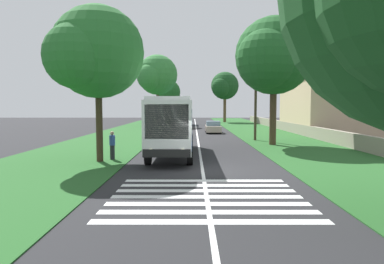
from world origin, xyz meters
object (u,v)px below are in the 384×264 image
(roadside_tree_right_2, at_px, (224,87))
(trailing_minibus_0, at_px, (186,116))
(trailing_car_1, at_px, (183,124))
(roadside_tree_right_0, at_px, (271,58))
(roadside_building, at_px, (335,102))
(roadside_tree_left_1, at_px, (156,76))
(roadside_tree_left_2, at_px, (95,55))
(pedestrian, at_px, (112,145))
(roadside_tree_left_0, at_px, (168,93))
(utility_pole, at_px, (256,96))
(trailing_car_0, at_px, (213,127))
(coach_bus, at_px, (173,123))

(roadside_tree_right_2, bearing_deg, trailing_minibus_0, 145.20)
(trailing_car_1, bearing_deg, trailing_minibus_0, -1.32)
(roadside_tree_right_0, relative_size, roadside_building, 0.80)
(trailing_minibus_0, xyz_separation_m, roadside_tree_left_1, (-1.34, 4.77, 6.60))
(roadside_tree_left_2, distance_m, roadside_tree_right_0, 14.71)
(trailing_car_1, height_order, pedestrian, pedestrian)
(roadside_tree_left_1, xyz_separation_m, roadside_tree_left_2, (-37.66, -0.44, -2.03))
(roadside_building, bearing_deg, pedestrian, 133.98)
(trailing_minibus_0, relative_size, roadside_tree_left_0, 0.66)
(roadside_tree_left_1, xyz_separation_m, roadside_tree_right_2, (11.97, -12.15, -1.06))
(utility_pole, bearing_deg, roadside_tree_right_2, -0.55)
(roadside_tree_left_1, relative_size, utility_pole, 1.46)
(roadside_tree_left_0, relative_size, roadside_building, 0.70)
(roadside_building, height_order, pedestrian, roadside_building)
(trailing_minibus_0, relative_size, roadside_tree_right_2, 0.60)
(roadside_tree_left_1, height_order, roadside_tree_right_0, roadside_tree_left_1)
(trailing_car_0, bearing_deg, trailing_car_1, 28.27)
(roadside_tree_left_0, relative_size, utility_pole, 1.16)
(trailing_minibus_0, distance_m, roadside_tree_right_0, 31.81)
(pedestrian, bearing_deg, utility_pole, -41.98)
(roadside_tree_left_1, bearing_deg, coach_bus, -172.38)
(coach_bus, height_order, roadside_tree_right_2, roadside_tree_right_2)
(roadside_tree_left_2, relative_size, pedestrian, 5.23)
(trailing_car_1, distance_m, roadside_tree_left_2, 30.05)
(trailing_car_1, relative_size, trailing_minibus_0, 0.72)
(roadside_tree_right_0, height_order, utility_pole, roadside_tree_right_0)
(trailing_car_0, bearing_deg, trailing_minibus_0, 12.13)
(roadside_tree_right_2, height_order, roadside_building, roadside_tree_right_2)
(trailing_car_1, height_order, roadside_building, roadside_building)
(roadside_tree_right_0, height_order, roadside_building, roadside_tree_right_0)
(trailing_car_0, relative_size, pedestrian, 2.54)
(trailing_car_1, height_order, roadside_tree_left_1, roadside_tree_left_1)
(trailing_car_1, distance_m, roadside_tree_left_1, 12.13)
(roadside_tree_right_2, height_order, pedestrian, roadside_tree_right_2)
(trailing_car_1, xyz_separation_m, roadside_building, (-7.61, -18.29, 3.03))
(roadside_tree_left_0, xyz_separation_m, roadside_tree_right_2, (-10.37, -11.89, 0.83))
(roadside_tree_left_2, distance_m, roadside_building, 31.25)
(roadside_tree_right_0, bearing_deg, coach_bus, 126.57)
(coach_bus, height_order, roadside_tree_right_0, roadside_tree_right_0)
(coach_bus, xyz_separation_m, roadside_tree_left_1, (34.75, 4.65, 6.00))
(roadside_tree_left_0, bearing_deg, roadside_tree_left_2, -179.84)
(roadside_tree_right_2, bearing_deg, roadside_tree_right_0, -179.75)
(trailing_minibus_0, bearing_deg, pedestrian, 174.58)
(coach_bus, relative_size, trailing_car_0, 2.60)
(roadside_tree_left_1, relative_size, roadside_tree_left_2, 1.31)
(trailing_car_0, xyz_separation_m, roadside_tree_left_0, (37.91, 8.14, 5.59))
(roadside_tree_left_0, xyz_separation_m, roadside_tree_left_2, (-59.99, -0.17, -0.14))
(roadside_tree_right_0, bearing_deg, pedestrian, 125.17)
(trailing_minibus_0, distance_m, utility_pole, 27.48)
(coach_bus, distance_m, utility_pole, 12.18)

